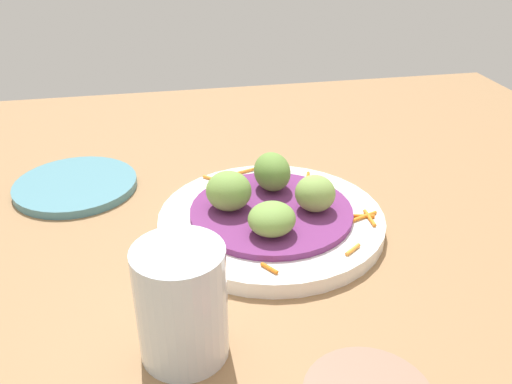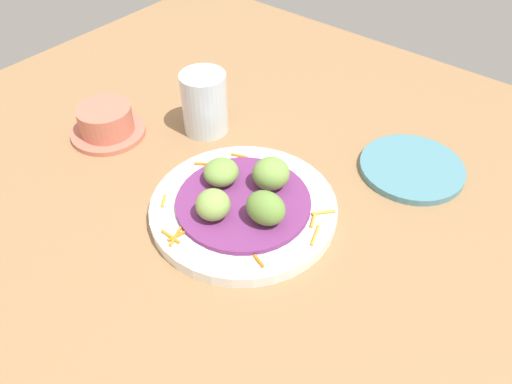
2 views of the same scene
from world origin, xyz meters
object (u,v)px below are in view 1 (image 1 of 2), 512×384
guac_scoop_left (315,193)px  side_plate_small (76,185)px  guac_scoop_back (271,218)px  water_glass (182,303)px  main_plate (271,221)px  guac_scoop_center (272,172)px  guac_scoop_right (229,191)px

guac_scoop_left → side_plate_small: 30.47cm
guac_scoop_back → water_glass: 15.77cm
guac_scoop_back → main_plate: bearing=77.0°
main_plate → guac_scoop_center: (1.04, 4.51, 3.72)cm
main_plate → guac_scoop_right: size_ratio=4.98×
guac_scoop_center → main_plate: bearing=-103.0°
guac_scoop_back → side_plate_small: size_ratio=0.33×
main_plate → guac_scoop_back: bearing=-103.0°
side_plate_small → water_glass: 32.56cm
guac_scoop_left → guac_scoop_back: 6.55cm
guac_scoop_center → guac_scoop_back: bearing=-103.0°
guac_scoop_back → guac_scoop_left: bearing=32.0°
guac_scoop_right → guac_scoop_back: bearing=-58.0°
guac_scoop_center → guac_scoop_back: (-2.07, -9.02, -0.57)cm
guac_scoop_left → guac_scoop_right: bearing=167.0°
main_plate → guac_scoop_left: bearing=-13.0°
guac_scoop_left → water_glass: (-15.34, -15.80, 0.56)cm
main_plate → water_glass: 20.42cm
guac_scoop_left → side_plate_small: guac_scoop_left is taller
guac_scoop_left → guac_scoop_center: bearing=122.0°
main_plate → guac_scoop_back: size_ratio=5.05×
guac_scoop_left → guac_scoop_back: guac_scoop_left is taller
guac_scoop_back → side_plate_small: (-21.00, 17.93, -3.47)cm
guac_scoop_left → guac_scoop_back: bearing=-148.0°
guac_scoop_center → guac_scoop_back: size_ratio=1.05×
guac_scoop_center → side_plate_small: guac_scoop_center is taller
guac_scoop_left → side_plate_small: (-26.55, 14.46, -3.83)cm
side_plate_small → water_glass: (11.21, -30.26, 4.39)cm
guac_scoop_left → guac_scoop_center: size_ratio=0.85×
guac_scoop_center → water_glass: 24.42cm
guac_scoop_center → side_plate_small: 25.07cm
main_plate → guac_scoop_center: 5.93cm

